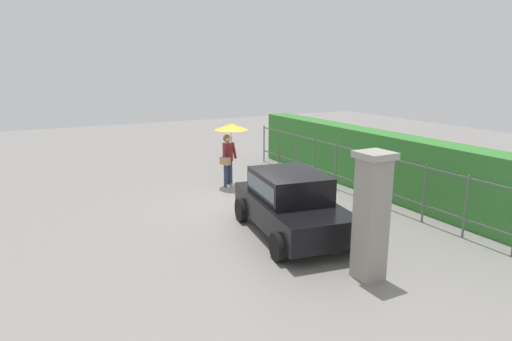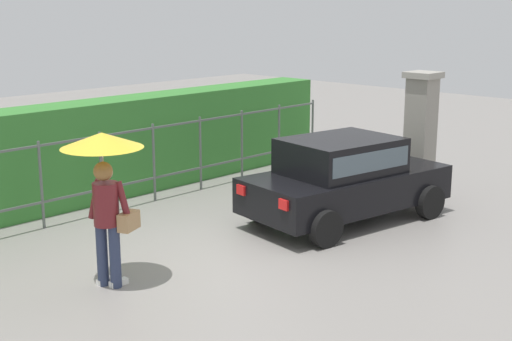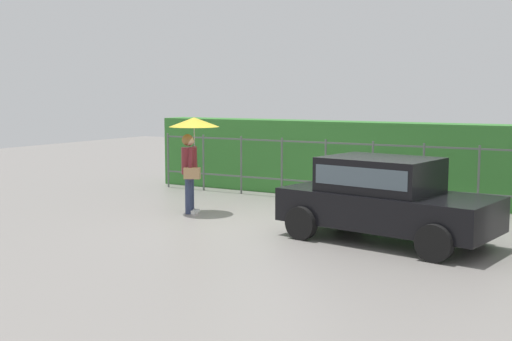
# 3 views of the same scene
# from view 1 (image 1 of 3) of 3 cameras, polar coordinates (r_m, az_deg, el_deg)

# --- Properties ---
(ground_plane) EXTENTS (40.00, 40.00, 0.00)m
(ground_plane) POSITION_cam_1_polar(r_m,az_deg,el_deg) (12.55, -0.84, -4.67)
(ground_plane) COLOR gray
(car) EXTENTS (3.92, 2.31, 1.48)m
(car) POSITION_cam_1_polar(r_m,az_deg,el_deg) (10.37, 4.47, -3.97)
(car) COLOR black
(car) RESTS_ON ground
(pedestrian) EXTENTS (1.09, 1.09, 2.08)m
(pedestrian) POSITION_cam_1_polar(r_m,az_deg,el_deg) (14.31, -3.40, 4.13)
(pedestrian) COLOR #2D3856
(pedestrian) RESTS_ON ground
(gate_pillar) EXTENTS (0.60, 0.60, 2.42)m
(gate_pillar) POSITION_cam_1_polar(r_m,az_deg,el_deg) (8.33, 14.69, -5.62)
(gate_pillar) COLOR gray
(gate_pillar) RESTS_ON ground
(fence_section) EXTENTS (10.76, 0.05, 1.50)m
(fence_section) POSITION_cam_1_polar(r_m,az_deg,el_deg) (13.93, 11.80, 0.40)
(fence_section) COLOR #59605B
(fence_section) RESTS_ON ground
(hedge_row) EXTENTS (11.71, 0.90, 1.90)m
(hedge_row) POSITION_cam_1_polar(r_m,az_deg,el_deg) (14.52, 14.70, 1.27)
(hedge_row) COLOR #387F33
(hedge_row) RESTS_ON ground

